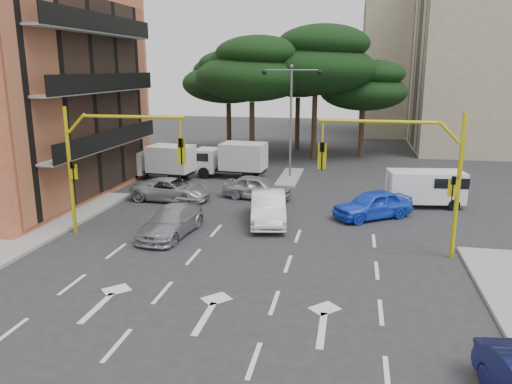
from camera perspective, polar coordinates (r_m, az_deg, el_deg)
ground at (r=20.74m, az=-1.85°, el=-7.80°), size 120.00×120.00×0.00m
median_strip at (r=35.85m, az=3.89°, el=1.70°), size 1.40×6.00×0.15m
apartment_beige_far at (r=63.34m, az=19.52°, el=13.84°), size 16.20×12.15×16.70m
pine_left_near at (r=41.55m, az=-0.41°, el=13.89°), size 9.15×9.15×10.23m
pine_center at (r=42.84m, az=6.94°, el=14.72°), size 9.98×9.98×11.16m
pine_left_far at (r=46.13m, az=-3.13°, el=13.02°), size 8.32×8.32×9.30m
pine_right at (r=44.74m, az=12.28°, el=11.81°), size 7.49×7.49×8.37m
pine_back at (r=48.00m, az=4.94°, el=13.86°), size 9.15×9.15×10.23m
signal_mast_right at (r=21.24m, az=17.56°, el=2.99°), size 5.79×0.37×6.00m
signal_mast_left at (r=23.87m, az=-16.98°, el=4.19°), size 5.79×0.37×6.00m
street_lamp_center at (r=35.10m, az=4.03°, el=10.27°), size 4.16×0.36×7.77m
car_white_hatch at (r=25.38m, az=1.41°, el=-1.79°), size 2.53×5.06×1.59m
car_blue_compact at (r=26.87m, az=13.19°, el=-1.39°), size 4.54×3.88×1.47m
car_silver_wagon at (r=23.88m, az=-9.66°, el=-3.34°), size 2.33×4.73×1.32m
car_silver_cross_a at (r=30.10m, az=-9.63°, el=0.28°), size 4.86×2.49×1.31m
car_silver_cross_b at (r=30.01m, az=0.18°, el=0.54°), size 4.41×2.44×1.42m
van_white at (r=29.95m, az=18.77°, el=0.40°), size 4.38×2.45×2.08m
box_truck_a at (r=35.88m, az=-10.95°, el=3.36°), size 5.17×2.60×2.45m
box_truck_b at (r=35.89m, az=-2.86°, el=3.67°), size 5.28×2.52×2.53m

